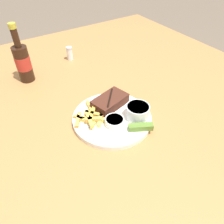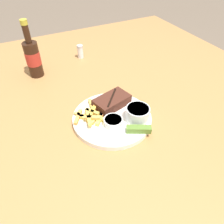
# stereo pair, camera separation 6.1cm
# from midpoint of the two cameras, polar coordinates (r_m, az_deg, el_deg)

# --- Properties ---
(ground_plane) EXTENTS (12.00, 12.00, 0.00)m
(ground_plane) POSITION_cam_midpoint_polar(r_m,az_deg,el_deg) (1.36, -1.40, -24.85)
(ground_plane) COLOR #6B5B4C
(dining_table) EXTENTS (1.55, 1.69, 0.73)m
(dining_table) POSITION_cam_midpoint_polar(r_m,az_deg,el_deg) (0.79, -2.20, -4.91)
(dining_table) COLOR #A87542
(dining_table) RESTS_ON ground_plane
(dinner_plate) EXTENTS (0.27, 0.27, 0.02)m
(dinner_plate) POSITION_cam_midpoint_polar(r_m,az_deg,el_deg) (0.75, -2.31, -1.74)
(dinner_plate) COLOR white
(dinner_plate) RESTS_ON dining_table
(steak_portion) EXTENTS (0.14, 0.10, 0.04)m
(steak_portion) POSITION_cam_midpoint_polar(r_m,az_deg,el_deg) (0.78, -2.77, 2.66)
(steak_portion) COLOR #472319
(steak_portion) RESTS_ON dinner_plate
(fries_pile) EXTENTS (0.12, 0.14, 0.02)m
(fries_pile) POSITION_cam_midpoint_polar(r_m,az_deg,el_deg) (0.74, -7.73, -1.06)
(fries_pile) COLOR #F3A048
(fries_pile) RESTS_ON dinner_plate
(coleslaw_cup) EXTENTS (0.08, 0.08, 0.05)m
(coleslaw_cup) POSITION_cam_midpoint_polar(r_m,az_deg,el_deg) (0.73, 4.36, 0.15)
(coleslaw_cup) COLOR white
(coleslaw_cup) RESTS_ON dinner_plate
(dipping_sauce_cup) EXTENTS (0.06, 0.06, 0.02)m
(dipping_sauce_cup) POSITION_cam_midpoint_polar(r_m,az_deg,el_deg) (0.71, -1.79, -2.53)
(dipping_sauce_cup) COLOR silver
(dipping_sauce_cup) RESTS_ON dinner_plate
(pickle_spear) EXTENTS (0.08, 0.06, 0.02)m
(pickle_spear) POSITION_cam_midpoint_polar(r_m,az_deg,el_deg) (0.70, 5.06, -4.02)
(pickle_spear) COLOR #567A2D
(pickle_spear) RESTS_ON dinner_plate
(fork_utensil) EXTENTS (0.13, 0.01, 0.00)m
(fork_utensil) POSITION_cam_midpoint_polar(r_m,az_deg,el_deg) (0.72, -7.11, -3.16)
(fork_utensil) COLOR #B7B7BC
(fork_utensil) RESTS_ON dinner_plate
(knife_utensil) EXTENTS (0.04, 0.17, 0.01)m
(knife_utensil) POSITION_cam_midpoint_polar(r_m,az_deg,el_deg) (0.76, -3.93, 0.03)
(knife_utensil) COLOR #B7B7BC
(knife_utensil) RESTS_ON dinner_plate
(beer_bottle) EXTENTS (0.06, 0.06, 0.24)m
(beer_bottle) POSITION_cam_midpoint_polar(r_m,az_deg,el_deg) (1.00, -23.94, 11.85)
(beer_bottle) COLOR black
(beer_bottle) RESTS_ON dining_table
(salt_shaker) EXTENTS (0.03, 0.03, 0.07)m
(salt_shaker) POSITION_cam_midpoint_polar(r_m,az_deg,el_deg) (1.13, -12.59, 14.69)
(salt_shaker) COLOR white
(salt_shaker) RESTS_ON dining_table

